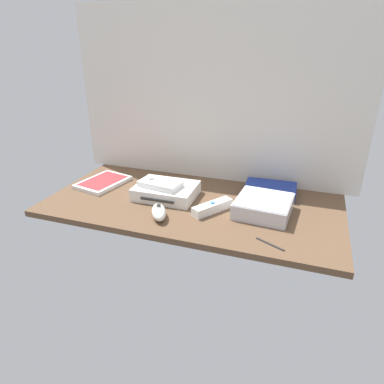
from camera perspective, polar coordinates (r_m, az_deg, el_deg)
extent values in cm
cube|color=brown|center=(120.15, 0.00, -2.17)|extent=(100.00, 48.00, 2.00)
cube|color=silver|center=(132.63, 3.61, 15.34)|extent=(110.00, 1.20, 64.00)
cube|color=white|center=(123.63, -4.26, 0.19)|extent=(21.23, 16.30, 4.40)
cube|color=#2D2D2D|center=(116.82, -5.77, -1.37)|extent=(12.01, 0.77, 0.80)
cube|color=silver|center=(113.42, 11.61, -2.43)|extent=(18.14, 18.14, 5.00)
cube|color=silver|center=(112.28, 11.72, -1.22)|extent=(17.41, 17.41, 0.30)
cube|color=white|center=(138.77, -14.39, 1.56)|extent=(17.16, 21.36, 1.40)
cube|color=#B72D33|center=(138.48, -14.42, 1.86)|extent=(14.23, 18.26, 0.16)
cube|color=navy|center=(128.58, 12.72, 0.37)|extent=(18.39, 12.60, 3.40)
cube|color=#19D833|center=(122.92, 12.44, -0.75)|extent=(8.01, 0.67, 0.60)
cube|color=white|center=(113.31, 3.36, -2.53)|extent=(11.10, 14.36, 3.00)
cylinder|color=#387FDB|center=(112.56, 3.38, -1.76)|extent=(1.40, 1.40, 0.40)
ellipsoid|color=white|center=(109.58, -5.47, -3.30)|extent=(8.68, 10.88, 4.00)
sphere|color=#4C4C4C|center=(108.50, -5.52, -2.18)|extent=(1.40, 1.40, 1.40)
cube|color=white|center=(121.66, -5.18, 1.39)|extent=(15.47, 10.13, 2.00)
cylinder|color=#99999E|center=(123.29, -6.76, 2.24)|extent=(2.29, 2.29, 0.40)
cylinder|color=black|center=(98.93, 12.70, -8.23)|extent=(8.37, 4.63, 0.70)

